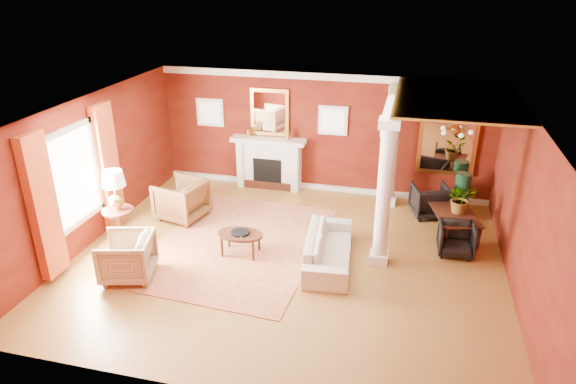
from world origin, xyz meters
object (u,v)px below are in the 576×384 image
(sofa, at_px, (329,243))
(dining_table, at_px, (455,217))
(armchair_leopard, at_px, (181,198))
(side_table, at_px, (115,195))
(armchair_stripe, at_px, (127,255))
(coffee_table, at_px, (240,235))

(sofa, distance_m, dining_table, 2.91)
(armchair_leopard, height_order, dining_table, armchair_leopard)
(side_table, height_order, dining_table, side_table)
(armchair_stripe, distance_m, coffee_table, 2.11)
(armchair_stripe, relative_size, side_table, 0.59)
(armchair_stripe, height_order, dining_table, armchair_stripe)
(side_table, bearing_deg, coffee_table, 2.41)
(coffee_table, bearing_deg, dining_table, 24.39)
(armchair_leopard, xyz_separation_m, coffee_table, (1.76, -1.19, -0.08))
(side_table, bearing_deg, dining_table, 16.47)
(sofa, xyz_separation_m, dining_table, (2.33, 1.73, -0.01))
(armchair_leopard, bearing_deg, side_table, -17.37)
(sofa, relative_size, coffee_table, 2.33)
(dining_table, bearing_deg, armchair_stripe, 104.28)
(armchair_stripe, xyz_separation_m, side_table, (-0.82, 1.14, 0.59))
(armchair_stripe, relative_size, dining_table, 0.63)
(side_table, distance_m, dining_table, 6.87)
(armchair_stripe, bearing_deg, armchair_leopard, 166.97)
(armchair_leopard, bearing_deg, sofa, 85.36)
(armchair_stripe, distance_m, side_table, 1.52)
(dining_table, bearing_deg, side_table, 92.51)
(sofa, xyz_separation_m, armchair_stripe, (-3.40, -1.35, 0.04))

